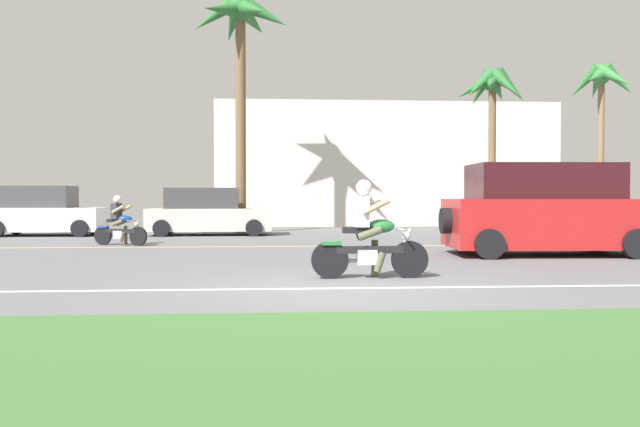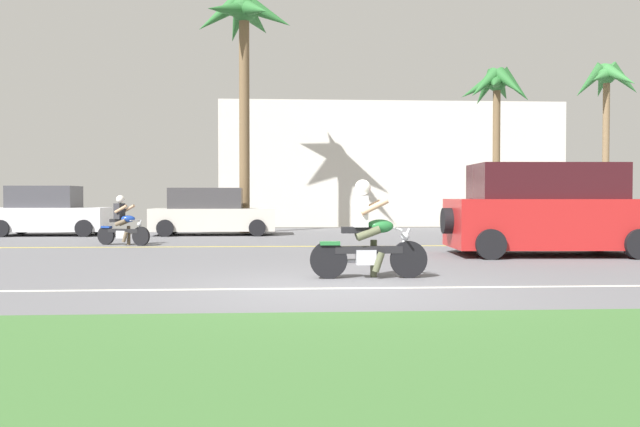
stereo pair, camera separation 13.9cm
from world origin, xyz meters
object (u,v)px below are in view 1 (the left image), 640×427
at_px(suv_nearby, 545,211).
at_px(palm_tree_2, 492,94).
at_px(parked_car_1, 208,213).
at_px(motorcyclist, 369,237).
at_px(parked_car_0, 45,213).
at_px(motorcyclist_distant, 120,224).
at_px(palm_tree_1, 602,90).
at_px(palm_tree_0, 240,30).

height_order(suv_nearby, palm_tree_2, palm_tree_2).
bearing_deg(parked_car_1, motorcyclist, -72.81).
height_order(parked_car_0, motorcyclist_distant, parked_car_0).
bearing_deg(palm_tree_1, parked_car_1, -173.30).
xyz_separation_m(parked_car_0, parked_car_1, (5.43, -0.08, -0.03)).
height_order(parked_car_0, palm_tree_1, palm_tree_1).
relative_size(motorcyclist, palm_tree_1, 0.29).
bearing_deg(palm_tree_0, suv_nearby, -52.90).
bearing_deg(motorcyclist_distant, palm_tree_0, 63.61).
bearing_deg(motorcyclist_distant, palm_tree_2, 28.37).
height_order(parked_car_1, palm_tree_0, palm_tree_0).
xyz_separation_m(motorcyclist, palm_tree_1, (10.96, 13.87, 4.69)).
distance_m(suv_nearby, parked_car_1, 11.71).
height_order(motorcyclist, palm_tree_1, palm_tree_1).
height_order(suv_nearby, parked_car_1, suv_nearby).
distance_m(motorcyclist, palm_tree_0, 15.25).
height_order(parked_car_0, parked_car_1, parked_car_0).
bearing_deg(palm_tree_2, motorcyclist, -115.51).
distance_m(parked_car_1, motorcyclist_distant, 4.98).
xyz_separation_m(parked_car_1, palm_tree_2, (10.57, 2.12, 4.48)).
height_order(motorcyclist, parked_car_1, parked_car_1).
bearing_deg(palm_tree_2, motorcyclist_distant, -151.63).
relative_size(motorcyclist, motorcyclist_distant, 1.24).
bearing_deg(suv_nearby, parked_car_0, 148.73).
bearing_deg(parked_car_1, palm_tree_1, 6.70).
distance_m(palm_tree_1, motorcyclist_distant, 18.41).
relative_size(parked_car_0, palm_tree_0, 0.42).
relative_size(motorcyclist, parked_car_1, 0.45).
bearing_deg(parked_car_0, motorcyclist, -53.07).
bearing_deg(motorcyclist, palm_tree_0, 101.36).
xyz_separation_m(suv_nearby, palm_tree_2, (2.27, 10.38, 4.24)).
relative_size(parked_car_0, palm_tree_2, 0.59).
xyz_separation_m(motorcyclist, palm_tree_2, (6.81, 14.27, 4.56)).
relative_size(suv_nearby, palm_tree_2, 0.73).
relative_size(parked_car_1, palm_tree_1, 0.65).
distance_m(parked_car_1, palm_tree_2, 11.67).
distance_m(palm_tree_2, motorcyclist_distant, 14.90).
distance_m(parked_car_1, palm_tree_1, 15.52).
bearing_deg(palm_tree_0, parked_car_1, -128.38).
xyz_separation_m(motorcyclist, parked_car_0, (-9.19, 12.23, 0.10)).
xyz_separation_m(palm_tree_0, motorcyclist_distant, (-2.94, -5.93, -6.72)).
distance_m(parked_car_0, palm_tree_1, 20.73).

